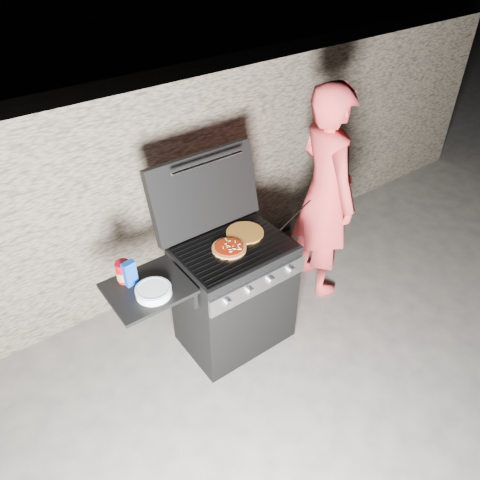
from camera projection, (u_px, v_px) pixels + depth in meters
ground at (235, 335)px, 3.79m from camera, size 50.00×50.00×0.00m
stone_wall at (161, 186)px, 3.92m from camera, size 8.00×0.35×1.80m
gas_grill at (207, 309)px, 3.40m from camera, size 1.34×0.79×0.91m
pizza_topped at (229, 248)px, 3.22m from camera, size 0.31×0.31×0.03m
pizza_plain at (245, 233)px, 3.36m from camera, size 0.33×0.33×0.01m
sauce_jar at (124, 272)px, 2.94m from camera, size 0.10×0.10×0.15m
blue_carton at (130, 273)px, 2.90m from camera, size 0.09×0.06×0.17m
plate_stack at (154, 291)px, 2.86m from camera, size 0.24×0.24×0.05m
person at (325, 194)px, 3.78m from camera, size 0.59×0.76×1.85m
tongs at (296, 215)px, 3.48m from camera, size 0.38×0.10×0.08m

